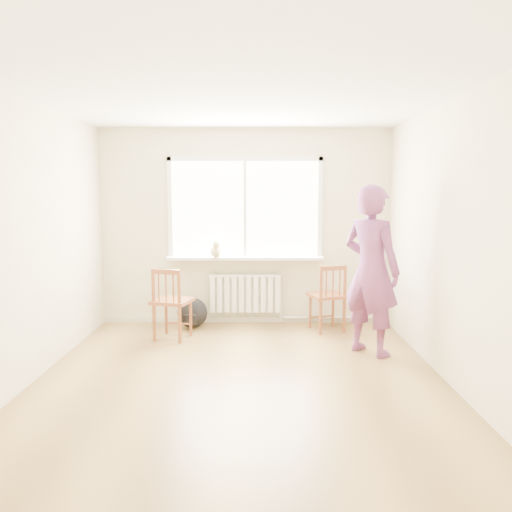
{
  "coord_description": "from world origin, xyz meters",
  "views": [
    {
      "loc": [
        0.17,
        -4.66,
        1.8
      ],
      "look_at": [
        0.15,
        1.2,
        1.07
      ],
      "focal_mm": 35.0,
      "sensor_mm": 36.0,
      "label": 1
    }
  ],
  "objects_px": {
    "backpack": "(192,313)",
    "chair_right": "(329,298)",
    "chair_left": "(171,304)",
    "person": "(371,270)",
    "cat": "(216,250)"
  },
  "relations": [
    {
      "from": "chair_right",
      "to": "person",
      "type": "xyz_separation_m",
      "value": [
        0.34,
        -0.91,
        0.5
      ]
    },
    {
      "from": "chair_right",
      "to": "cat",
      "type": "bearing_deg",
      "value": -27.83
    },
    {
      "from": "chair_left",
      "to": "backpack",
      "type": "relative_size",
      "value": 2.2
    },
    {
      "from": "person",
      "to": "backpack",
      "type": "xyz_separation_m",
      "value": [
        -2.16,
        1.09,
        -0.75
      ]
    },
    {
      "from": "chair_left",
      "to": "chair_right",
      "type": "relative_size",
      "value": 1.01
    },
    {
      "from": "chair_right",
      "to": "person",
      "type": "relative_size",
      "value": 0.47
    },
    {
      "from": "chair_right",
      "to": "person",
      "type": "bearing_deg",
      "value": 93.35
    },
    {
      "from": "chair_left",
      "to": "person",
      "type": "bearing_deg",
      "value": -177.63
    },
    {
      "from": "cat",
      "to": "backpack",
      "type": "bearing_deg",
      "value": -168.82
    },
    {
      "from": "cat",
      "to": "backpack",
      "type": "relative_size",
      "value": 0.93
    },
    {
      "from": "chair_left",
      "to": "chair_right",
      "type": "height_order",
      "value": "chair_left"
    },
    {
      "from": "person",
      "to": "chair_right",
      "type": "bearing_deg",
      "value": -22.99
    },
    {
      "from": "backpack",
      "to": "chair_left",
      "type": "bearing_deg",
      "value": -109.19
    },
    {
      "from": "chair_right",
      "to": "person",
      "type": "distance_m",
      "value": 1.09
    },
    {
      "from": "backpack",
      "to": "chair_right",
      "type": "bearing_deg",
      "value": -5.63
    }
  ]
}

